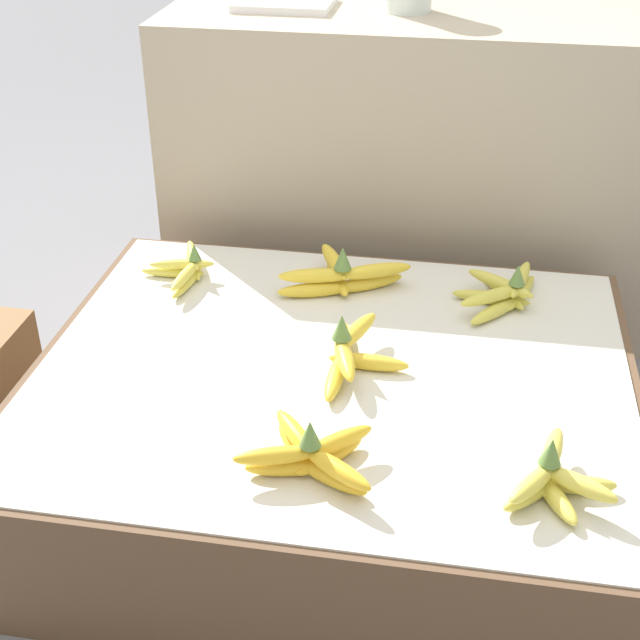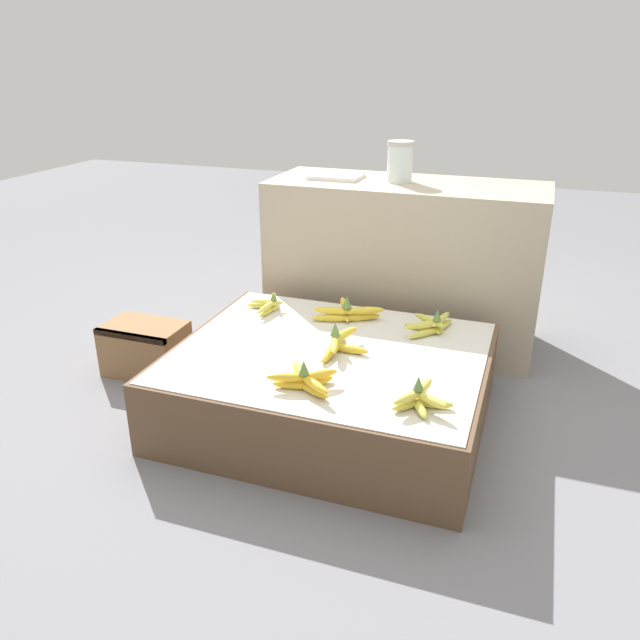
{
  "view_description": "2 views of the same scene",
  "coord_description": "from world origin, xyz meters",
  "px_view_note": "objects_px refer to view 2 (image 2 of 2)",
  "views": [
    {
      "loc": [
        0.21,
        -1.36,
        1.23
      ],
      "look_at": [
        -0.03,
        0.01,
        0.38
      ],
      "focal_mm": 50.0,
      "sensor_mm": 36.0,
      "label": 1
    },
    {
      "loc": [
        0.65,
        -1.95,
        1.29
      ],
      "look_at": [
        -0.08,
        0.12,
        0.35
      ],
      "focal_mm": 35.0,
      "sensor_mm": 36.0,
      "label": 2
    }
  ],
  "objects_px": {
    "banana_bunch_front_midright": "(421,398)",
    "banana_bunch_back_midright": "(431,325)",
    "wooden_crate": "(146,349)",
    "glass_jar": "(400,161)",
    "banana_bunch_middle_midleft": "(339,343)",
    "banana_bunch_back_midleft": "(347,312)",
    "foam_tray_white": "(336,176)",
    "banana_bunch_back_left": "(269,304)",
    "banana_bunch_front_midleft": "(305,380)"
  },
  "relations": [
    {
      "from": "banana_bunch_back_left",
      "to": "banana_bunch_front_midleft",
      "type": "bearing_deg",
      "value": -56.55
    },
    {
      "from": "banana_bunch_back_midright",
      "to": "foam_tray_white",
      "type": "distance_m",
      "value": 0.89
    },
    {
      "from": "glass_jar",
      "to": "foam_tray_white",
      "type": "bearing_deg",
      "value": -179.34
    },
    {
      "from": "banana_bunch_middle_midleft",
      "to": "foam_tray_white",
      "type": "xyz_separation_m",
      "value": [
        -0.28,
        0.81,
        0.45
      ]
    },
    {
      "from": "wooden_crate",
      "to": "foam_tray_white",
      "type": "height_order",
      "value": "foam_tray_white"
    },
    {
      "from": "foam_tray_white",
      "to": "banana_bunch_middle_midleft",
      "type": "bearing_deg",
      "value": -70.91
    },
    {
      "from": "banana_bunch_front_midleft",
      "to": "foam_tray_white",
      "type": "bearing_deg",
      "value": 103.32
    },
    {
      "from": "wooden_crate",
      "to": "banana_bunch_back_midright",
      "type": "height_order",
      "value": "banana_bunch_back_midright"
    },
    {
      "from": "banana_bunch_middle_midleft",
      "to": "banana_bunch_back_midright",
      "type": "xyz_separation_m",
      "value": [
        0.29,
        0.29,
        -0.0
      ]
    },
    {
      "from": "banana_bunch_front_midleft",
      "to": "banana_bunch_front_midright",
      "type": "height_order",
      "value": "banana_bunch_front_midleft"
    },
    {
      "from": "banana_bunch_back_midright",
      "to": "foam_tray_white",
      "type": "height_order",
      "value": "foam_tray_white"
    },
    {
      "from": "banana_bunch_front_midright",
      "to": "banana_bunch_middle_midleft",
      "type": "distance_m",
      "value": 0.46
    },
    {
      "from": "banana_bunch_back_midright",
      "to": "glass_jar",
      "type": "xyz_separation_m",
      "value": [
        -0.27,
        0.52,
        0.54
      ]
    },
    {
      "from": "banana_bunch_middle_midleft",
      "to": "banana_bunch_back_midleft",
      "type": "xyz_separation_m",
      "value": [
        -0.06,
        0.29,
        0.0
      ]
    },
    {
      "from": "banana_bunch_back_midleft",
      "to": "glass_jar",
      "type": "xyz_separation_m",
      "value": [
        0.08,
        0.52,
        0.53
      ]
    },
    {
      "from": "banana_bunch_back_midright",
      "to": "banana_bunch_front_midright",
      "type": "bearing_deg",
      "value": -82.99
    },
    {
      "from": "banana_bunch_front_midright",
      "to": "banana_bunch_back_midright",
      "type": "distance_m",
      "value": 0.58
    },
    {
      "from": "banana_bunch_front_midright",
      "to": "wooden_crate",
      "type": "bearing_deg",
      "value": 163.74
    },
    {
      "from": "banana_bunch_back_midleft",
      "to": "foam_tray_white",
      "type": "relative_size",
      "value": 1.23
    },
    {
      "from": "banana_bunch_front_midright",
      "to": "banana_bunch_back_midright",
      "type": "bearing_deg",
      "value": 97.01
    },
    {
      "from": "wooden_crate",
      "to": "glass_jar",
      "type": "relative_size",
      "value": 1.91
    },
    {
      "from": "banana_bunch_middle_midleft",
      "to": "glass_jar",
      "type": "height_order",
      "value": "glass_jar"
    },
    {
      "from": "banana_bunch_middle_midleft",
      "to": "banana_bunch_back_left",
      "type": "distance_m",
      "value": 0.49
    },
    {
      "from": "foam_tray_white",
      "to": "wooden_crate",
      "type": "bearing_deg",
      "value": -130.29
    },
    {
      "from": "glass_jar",
      "to": "banana_bunch_middle_midleft",
      "type": "bearing_deg",
      "value": -91.19
    },
    {
      "from": "foam_tray_white",
      "to": "banana_bunch_front_midleft",
      "type": "bearing_deg",
      "value": -76.68
    },
    {
      "from": "foam_tray_white",
      "to": "banana_bunch_back_midright",
      "type": "bearing_deg",
      "value": -42.47
    },
    {
      "from": "wooden_crate",
      "to": "banana_bunch_back_left",
      "type": "height_order",
      "value": "banana_bunch_back_left"
    },
    {
      "from": "banana_bunch_middle_midleft",
      "to": "banana_bunch_back_midright",
      "type": "height_order",
      "value": "banana_bunch_middle_midleft"
    },
    {
      "from": "banana_bunch_back_left",
      "to": "banana_bunch_back_midright",
      "type": "height_order",
      "value": "banana_bunch_back_midright"
    },
    {
      "from": "glass_jar",
      "to": "banana_bunch_front_midright",
      "type": "bearing_deg",
      "value": -72.74
    },
    {
      "from": "banana_bunch_front_midleft",
      "to": "banana_bunch_back_midleft",
      "type": "xyz_separation_m",
      "value": [
        -0.04,
        0.59,
        0.0
      ]
    },
    {
      "from": "banana_bunch_front_midright",
      "to": "glass_jar",
      "type": "relative_size",
      "value": 1.12
    },
    {
      "from": "banana_bunch_front_midright",
      "to": "glass_jar",
      "type": "bearing_deg",
      "value": 107.26
    },
    {
      "from": "banana_bunch_back_left",
      "to": "foam_tray_white",
      "type": "distance_m",
      "value": 0.71
    },
    {
      "from": "banana_bunch_back_midright",
      "to": "banana_bunch_middle_midleft",
      "type": "bearing_deg",
      "value": -135.05
    },
    {
      "from": "banana_bunch_front_midleft",
      "to": "banana_bunch_back_left",
      "type": "xyz_separation_m",
      "value": [
        -0.38,
        0.58,
        -0.01
      ]
    },
    {
      "from": "banana_bunch_middle_midleft",
      "to": "banana_bunch_back_midleft",
      "type": "height_order",
      "value": "banana_bunch_back_midleft"
    },
    {
      "from": "banana_bunch_front_midright",
      "to": "banana_bunch_middle_midleft",
      "type": "height_order",
      "value": "banana_bunch_middle_midleft"
    },
    {
      "from": "banana_bunch_back_left",
      "to": "foam_tray_white",
      "type": "height_order",
      "value": "foam_tray_white"
    },
    {
      "from": "banana_bunch_back_left",
      "to": "banana_bunch_back_midleft",
      "type": "bearing_deg",
      "value": 1.34
    },
    {
      "from": "glass_jar",
      "to": "foam_tray_white",
      "type": "relative_size",
      "value": 0.77
    },
    {
      "from": "banana_bunch_middle_midleft",
      "to": "banana_bunch_back_left",
      "type": "relative_size",
      "value": 1.14
    },
    {
      "from": "banana_bunch_front_midright",
      "to": "banana_bunch_back_midleft",
      "type": "xyz_separation_m",
      "value": [
        -0.42,
        0.58,
        0.0
      ]
    },
    {
      "from": "wooden_crate",
      "to": "glass_jar",
      "type": "distance_m",
      "value": 1.39
    },
    {
      "from": "banana_bunch_back_midright",
      "to": "glass_jar",
      "type": "height_order",
      "value": "glass_jar"
    },
    {
      "from": "banana_bunch_middle_midleft",
      "to": "banana_bunch_back_midleft",
      "type": "distance_m",
      "value": 0.3
    },
    {
      "from": "wooden_crate",
      "to": "glass_jar",
      "type": "height_order",
      "value": "glass_jar"
    },
    {
      "from": "banana_bunch_back_left",
      "to": "foam_tray_white",
      "type": "bearing_deg",
      "value": 76.84
    },
    {
      "from": "wooden_crate",
      "to": "banana_bunch_back_midleft",
      "type": "height_order",
      "value": "banana_bunch_back_midleft"
    }
  ]
}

